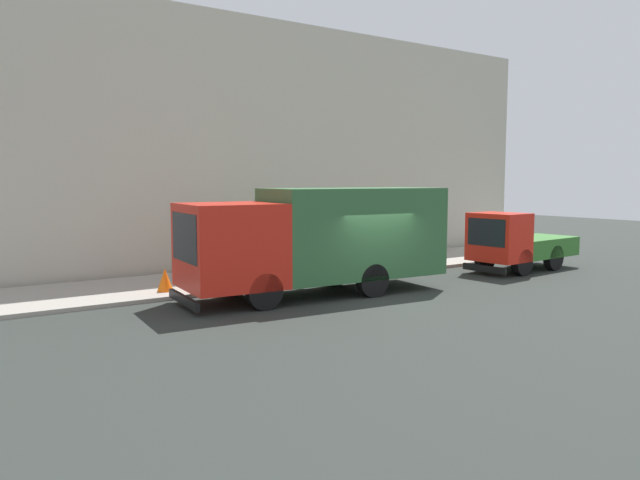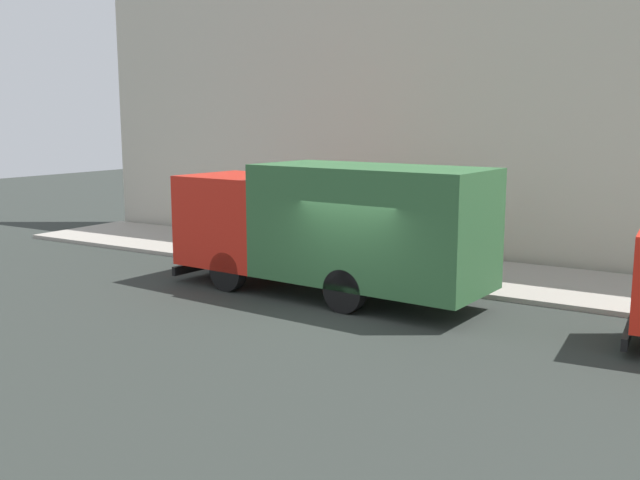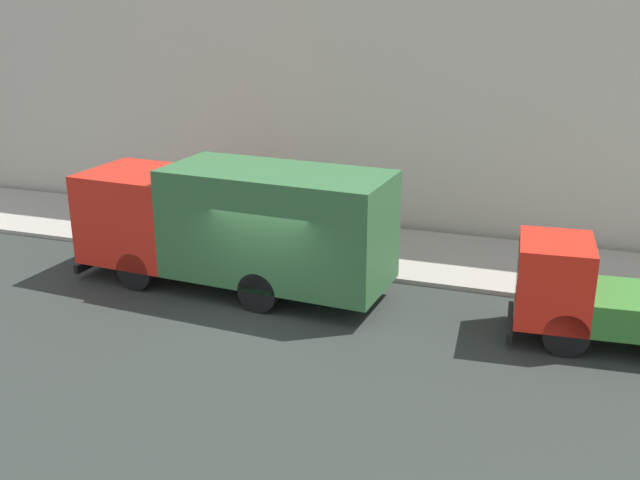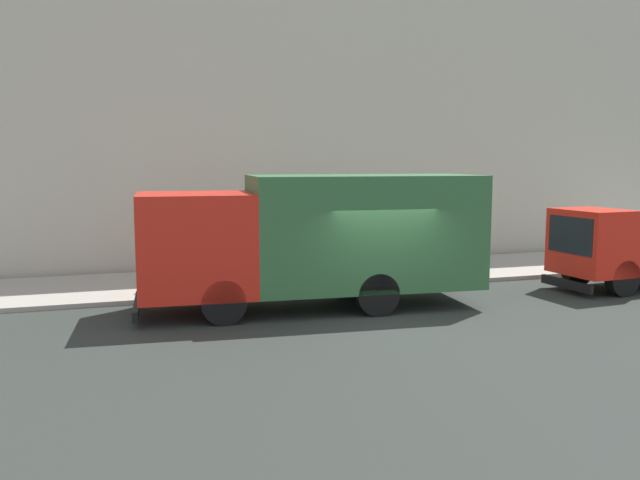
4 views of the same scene
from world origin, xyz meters
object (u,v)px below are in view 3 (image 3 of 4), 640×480
at_px(traffic_cone_orange, 156,227).
at_px(street_sign_post, 308,211).
at_px(large_utility_truck, 235,222).
at_px(small_flatbed_truck, 607,298).
at_px(pedestrian_walking, 235,204).

height_order(traffic_cone_orange, street_sign_post, street_sign_post).
distance_m(large_utility_truck, street_sign_post, 2.35).
bearing_deg(traffic_cone_orange, small_flatbed_truck, -102.41).
bearing_deg(pedestrian_walking, large_utility_truck, 75.95).
bearing_deg(small_flatbed_truck, street_sign_post, 69.53).
xyz_separation_m(large_utility_truck, street_sign_post, (1.98, -1.25, -0.13)).
xyz_separation_m(traffic_cone_orange, street_sign_post, (-0.61, -5.21, 1.19)).
bearing_deg(street_sign_post, traffic_cone_orange, 83.37).
xyz_separation_m(small_flatbed_truck, traffic_cone_orange, (2.85, 12.95, -0.60)).
height_order(large_utility_truck, pedestrian_walking, large_utility_truck).
bearing_deg(pedestrian_walking, small_flatbed_truck, 118.92).
bearing_deg(large_utility_truck, traffic_cone_orange, 60.67).
height_order(pedestrian_walking, street_sign_post, street_sign_post).
height_order(large_utility_truck, street_sign_post, large_utility_truck).
bearing_deg(large_utility_truck, small_flatbed_truck, -87.77).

